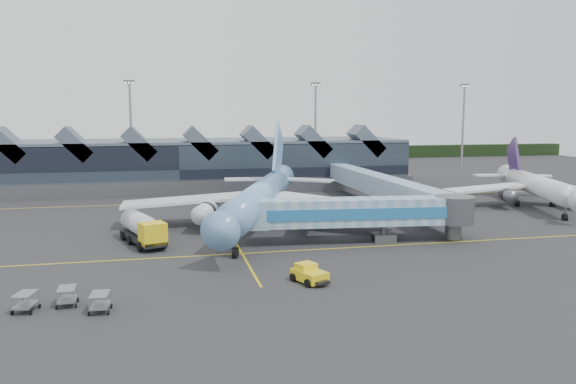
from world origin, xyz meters
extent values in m
plane|color=#28272A|center=(0.00, 0.00, 0.00)|extent=(260.00, 260.00, 0.00)
cube|color=gold|center=(0.00, -8.00, 0.01)|extent=(120.00, 0.25, 0.01)
cube|color=gold|center=(0.00, 28.00, 0.01)|extent=(120.00, 0.25, 0.01)
cube|color=gold|center=(0.00, 10.00, 0.01)|extent=(0.25, 60.00, 0.01)
cube|color=black|center=(0.00, 110.00, 2.00)|extent=(260.00, 4.00, 4.00)
cube|color=black|center=(-5.00, 48.00, 4.50)|extent=(90.00, 20.00, 9.00)
cube|color=#515E6C|center=(-5.00, 48.00, 9.20)|extent=(90.00, 20.00, 0.60)
cube|color=#5A5C61|center=(-5.00, 37.00, 1.30)|extent=(90.00, 2.50, 2.60)
cube|color=#515E6C|center=(-34.00, 41.00, 9.30)|extent=(6.43, 6.00, 6.43)
cube|color=#515E6C|center=(-23.00, 41.00, 9.30)|extent=(6.43, 6.00, 6.43)
cube|color=#515E6C|center=(-12.00, 41.00, 9.30)|extent=(6.43, 6.00, 6.43)
cube|color=#515E6C|center=(-1.00, 41.00, 9.30)|extent=(6.43, 6.00, 6.43)
cube|color=#515E6C|center=(10.00, 41.00, 9.30)|extent=(6.43, 6.00, 6.43)
cube|color=#515E6C|center=(21.00, 41.00, 9.30)|extent=(6.43, 6.00, 6.43)
cube|color=#515E6C|center=(32.00, 41.00, 9.30)|extent=(6.43, 6.00, 6.43)
cylinder|color=gray|center=(-15.00, 72.00, 11.00)|extent=(0.56, 0.56, 22.00)
cube|color=#5A5C61|center=(-15.00, 72.00, 22.00)|extent=(2.40, 0.50, 0.90)
cylinder|color=gray|center=(30.00, 72.00, 11.00)|extent=(0.56, 0.56, 22.00)
cube|color=#5A5C61|center=(30.00, 72.00, 22.00)|extent=(2.40, 0.50, 0.90)
cylinder|color=gray|center=(70.00, 70.00, 11.00)|extent=(0.56, 0.56, 22.00)
cube|color=#5A5C61|center=(70.00, 70.00, 22.00)|extent=(2.40, 0.50, 0.90)
cylinder|color=#6FACE1|center=(3.98, 4.17, 4.09)|extent=(13.90, 30.18, 3.79)
cone|color=#6FACE1|center=(-2.07, -12.76, 4.09)|extent=(5.34, 6.23, 3.79)
cube|color=black|center=(-2.29, -13.38, 4.88)|extent=(1.47, 0.80, 0.48)
cone|color=#6FACE1|center=(10.33, 21.92, 4.37)|extent=(5.93, 7.88, 3.79)
cube|color=white|center=(-4.71, 8.63, 3.42)|extent=(17.37, 6.20, 1.25)
cube|color=white|center=(13.53, 2.11, 3.42)|extent=(17.11, 15.03, 1.25)
cylinder|color=white|center=(-2.84, 4.28, 2.48)|extent=(3.98, 5.74, 2.35)
cylinder|color=white|center=(9.32, -0.07, 2.48)|extent=(3.98, 5.74, 2.35)
cube|color=#6FACE1|center=(9.74, 20.27, 8.32)|extent=(3.69, 9.28, 10.44)
cube|color=white|center=(5.49, 22.26, 4.37)|extent=(8.16, 3.83, 0.25)
cube|color=white|center=(14.28, 19.12, 4.37)|extent=(8.27, 6.93, 0.25)
cylinder|color=#5A5C61|center=(-0.89, -9.45, 1.10)|extent=(0.28, 0.28, 2.19)
cylinder|color=#5A5C61|center=(1.39, 6.49, 1.10)|extent=(0.28, 0.28, 2.19)
cylinder|color=#5A5C61|center=(7.45, 4.33, 1.10)|extent=(0.28, 0.28, 2.19)
cylinder|color=black|center=(-0.89, -9.45, 0.39)|extent=(0.89, 1.47, 1.40)
cylinder|color=white|center=(49.56, 10.95, 3.47)|extent=(9.63, 22.49, 3.22)
cone|color=white|center=(45.72, -1.67, 3.47)|extent=(4.20, 4.63, 3.22)
cube|color=black|center=(45.58, -2.13, 4.15)|extent=(1.27, 0.68, 0.48)
cone|color=white|center=(53.58, 24.20, 3.71)|extent=(4.58, 5.86, 3.22)
cube|color=white|center=(42.65, 14.13, 2.91)|extent=(13.47, 4.44, 1.08)
cylinder|color=#5A5C61|center=(44.29, 10.87, 2.10)|extent=(3.03, 4.28, 2.00)
cylinder|color=#5A5C61|center=(53.90, 7.95, 2.10)|extent=(3.03, 4.28, 2.00)
cube|color=#2F194B|center=(53.21, 22.97, 6.69)|extent=(2.57, 7.06, 7.85)
cube|color=white|center=(49.83, 24.33, 3.71)|extent=(6.24, 2.56, 0.27)
cube|color=white|center=(56.77, 22.22, 3.71)|extent=(6.42, 5.09, 0.27)
cylinder|color=#5A5C61|center=(46.47, 0.79, 0.93)|extent=(0.30, 0.30, 1.86)
cylinder|color=#5A5C61|center=(47.22, 12.67, 0.93)|extent=(0.30, 0.30, 1.86)
cylinder|color=#5A5C61|center=(52.46, 11.08, 0.93)|extent=(0.30, 0.30, 1.86)
cylinder|color=black|center=(46.47, 0.79, 0.34)|extent=(0.81, 1.28, 1.19)
cube|color=#78A4C8|center=(13.70, -5.57, 3.57)|extent=(21.38, 5.20, 3.07)
cube|color=#226EAE|center=(13.54, -7.21, 3.57)|extent=(21.09, 2.17, 1.27)
cube|color=#78A4C8|center=(2.10, -4.45, 3.57)|extent=(3.07, 3.64, 3.18)
cylinder|color=#5A5C61|center=(16.86, -5.88, 1.78)|extent=(0.74, 0.74, 3.57)
cube|color=#5A5C61|center=(16.86, -5.88, 0.48)|extent=(2.73, 2.35, 0.95)
cylinder|color=black|center=(15.80, -5.78, 0.37)|extent=(0.51, 0.99, 0.95)
cylinder|color=black|center=(17.91, -5.98, 0.37)|extent=(0.51, 0.99, 0.95)
cylinder|color=#5A5C61|center=(25.29, -6.69, 3.57)|extent=(4.66, 4.66, 3.18)
cylinder|color=#5A5C61|center=(25.29, -6.69, 1.78)|extent=(1.91, 1.91, 3.57)
cube|color=black|center=(-10.42, -1.30, 0.80)|extent=(5.62, 9.93, 0.53)
cube|color=yellow|center=(-9.21, -4.73, 1.92)|extent=(3.20, 3.07, 2.35)
cube|color=black|center=(-8.92, -5.53, 2.46)|extent=(2.27, 0.93, 1.07)
cylinder|color=silver|center=(-10.84, -0.09, 2.25)|extent=(4.38, 6.67, 2.46)
sphere|color=silver|center=(-11.88, 2.84, 2.25)|extent=(2.35, 2.35, 2.35)
sphere|color=silver|center=(-9.81, -3.01, 2.25)|extent=(2.35, 2.35, 2.35)
cylinder|color=black|center=(-10.61, -4.77, 0.53)|extent=(0.71, 1.13, 1.07)
cylinder|color=black|center=(-8.09, -3.88, 0.53)|extent=(0.71, 1.13, 1.07)
cylinder|color=black|center=(-11.86, -1.24, 0.53)|extent=(0.71, 1.13, 1.07)
cylinder|color=black|center=(-9.33, -0.35, 0.53)|extent=(0.71, 1.13, 1.07)
cylinder|color=black|center=(-12.74, 1.28, 0.53)|extent=(0.71, 1.13, 1.07)
cylinder|color=black|center=(-10.22, 2.17, 0.53)|extent=(0.71, 1.13, 1.07)
cube|color=yellow|center=(4.41, -19.39, 0.63)|extent=(3.05, 3.73, 0.89)
cube|color=yellow|center=(4.21, -18.90, 1.30)|extent=(2.04, 1.94, 0.63)
cube|color=black|center=(5.07, -20.96, 0.40)|extent=(1.43, 1.14, 0.27)
cylinder|color=black|center=(3.88, -20.78, 0.36)|extent=(0.52, 0.76, 0.71)
cylinder|color=black|center=(5.77, -19.99, 0.36)|extent=(0.52, 0.76, 0.71)
cylinder|color=black|center=(3.05, -18.80, 0.36)|extent=(0.52, 0.76, 0.71)
cylinder|color=black|center=(4.95, -18.01, 0.36)|extent=(0.52, 0.76, 0.71)
cube|color=gray|center=(-15.45, -21.17, 0.51)|extent=(1.36, 2.07, 0.14)
cube|color=gray|center=(-15.45, -21.17, 1.38)|extent=(1.36, 2.07, 0.07)
cylinder|color=black|center=(-14.78, -20.41, 0.17)|extent=(0.12, 0.34, 0.33)
cube|color=gray|center=(-12.81, -23.20, 0.51)|extent=(1.43, 2.11, 0.14)
cube|color=gray|center=(-12.81, -23.20, 1.38)|extent=(1.43, 2.11, 0.07)
cylinder|color=black|center=(-12.07, -22.51, 0.17)|extent=(0.13, 0.34, 0.33)
cube|color=gray|center=(-18.28, -21.91, 0.51)|extent=(1.70, 2.26, 0.14)
cube|color=gray|center=(-18.28, -21.91, 1.38)|extent=(1.70, 2.26, 0.07)
cylinder|color=black|center=(-17.44, -21.34, 0.17)|extent=(0.18, 0.35, 0.33)
camera|label=1|loc=(-7.89, -65.69, 14.76)|focal=35.00mm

